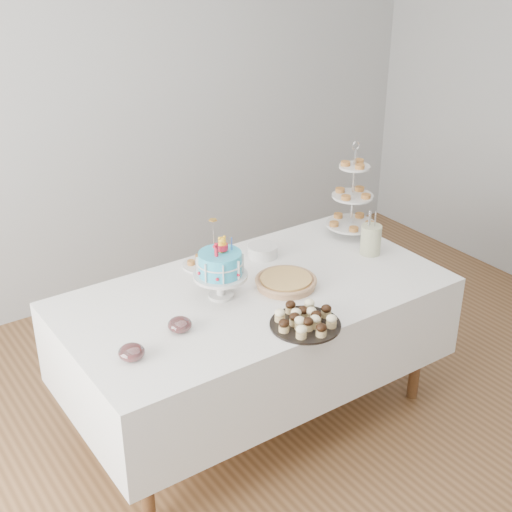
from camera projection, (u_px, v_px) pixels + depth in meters
floor at (288, 445)px, 3.65m from camera, size 5.00×5.00×0.00m
walls at (294, 200)px, 3.05m from camera, size 5.04×4.04×2.70m
table at (255, 329)px, 3.63m from camera, size 1.92×1.02×0.77m
birthday_cake at (220, 277)px, 3.42m from camera, size 0.26×0.26×0.41m
cupcake_tray at (305, 319)px, 3.22m from camera, size 0.33×0.33×0.07m
pie at (286, 281)px, 3.55m from camera, size 0.31×0.31×0.05m
tiered_stand at (353, 196)px, 4.03m from camera, size 0.29×0.29×0.56m
plate_stack at (263, 251)px, 3.86m from camera, size 0.16×0.16×0.06m
pastry_plate at (204, 263)px, 3.76m from camera, size 0.22×0.22×0.03m
jam_bowl_a at (180, 325)px, 3.18m from camera, size 0.11×0.11×0.07m
jam_bowl_b at (132, 352)px, 2.99m from camera, size 0.11×0.11×0.07m
utensil_pitcher at (371, 239)px, 3.86m from camera, size 0.12×0.11×0.25m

